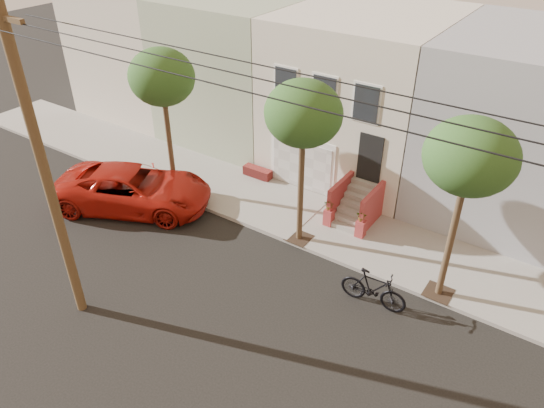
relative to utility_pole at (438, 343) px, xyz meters
The scene contains 9 objects.
ground 10.06m from the utility_pole, 158.20° to the left, with size 90.00×90.00×0.00m, color black.
sidewalk 12.78m from the utility_pole, 133.10° to the left, with size 40.00×3.70×0.15m, color gray.
house_row 16.53m from the utility_pole, 119.07° to the left, with size 33.10×11.70×7.00m.
tree_left 15.25m from the utility_pole, 152.26° to the left, with size 2.70×2.57×6.30m.
tree_mid 9.97m from the utility_pole, 134.59° to the left, with size 2.70×2.57×6.30m.
tree_right 7.26m from the utility_pole, 101.93° to the left, with size 2.70×2.57×6.30m.
utility_pole is the anchor object (origin of this frame).
pickup_truck 15.61m from the utility_pole, 159.44° to the left, with size 2.99×6.48×1.80m, color #A9180E.
motorcycle 7.78m from the utility_pole, 120.19° to the left, with size 0.63×2.23×1.34m, color black.
Camera 1 is at (9.03, -9.83, 11.96)m, focal length 33.69 mm.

